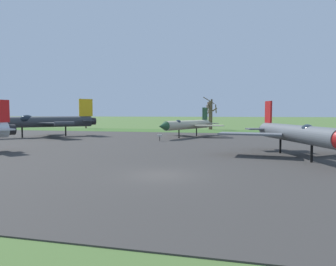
{
  "coord_description": "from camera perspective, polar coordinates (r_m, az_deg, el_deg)",
  "views": [
    {
      "loc": [
        4.92,
        -18.41,
        3.81
      ],
      "look_at": [
        -2.35,
        11.61,
        1.86
      ],
      "focal_mm": 34.01,
      "sensor_mm": 36.0,
      "label": 1
    }
  ],
  "objects": [
    {
      "name": "bare_tree_center",
      "position": [
        72.45,
        7.71,
        3.65
      ],
      "size": [
        2.68,
        3.04,
        7.44
      ],
      "color": "brown",
      "rests_on": "ground"
    },
    {
      "name": "jet_fighter_front_right",
      "position": [
        28.53,
        22.13,
        -0.06
      ],
      "size": [
        12.0,
        15.08,
        5.02
      ],
      "color": "#565B60",
      "rests_on": "ground"
    },
    {
      "name": "bare_tree_far_left",
      "position": [
        80.28,
        -14.47,
        3.45
      ],
      "size": [
        2.96,
        2.5,
        7.36
      ],
      "color": "brown",
      "rests_on": "ground"
    },
    {
      "name": "info_placard_rear_right",
      "position": [
        42.6,
        -1.51,
        -0.71
      ],
      "size": [
        0.63,
        0.27,
        0.94
      ],
      "color": "black",
      "rests_on": "ground"
    },
    {
      "name": "jet_fighter_rear_right",
      "position": [
        49.46,
        3.49,
        1.52
      ],
      "size": [
        9.96,
        13.7,
        4.73
      ],
      "color": "#B7B293",
      "rests_on": "ground"
    },
    {
      "name": "ground_plane",
      "position": [
        19.43,
        -1.34,
        -7.69
      ],
      "size": [
        600.0,
        600.0,
        0.0
      ],
      "primitive_type": "plane",
      "color": "#4C6B33"
    },
    {
      "name": "asphalt_apron",
      "position": [
        34.49,
        5.33,
        -2.7
      ],
      "size": [
        88.34,
        51.71,
        0.05
      ],
      "primitive_type": "cube",
      "color": "#383533",
      "rests_on": "ground"
    },
    {
      "name": "bare_tree_left_of_center",
      "position": [
        74.57,
        7.6,
        3.4
      ],
      "size": [
        2.47,
        3.04,
        6.58
      ],
      "color": "brown",
      "rests_on": "ground"
    },
    {
      "name": "grass_verge_strip",
      "position": [
        66.07,
        9.32,
        0.29
      ],
      "size": [
        148.34,
        12.0,
        0.06
      ],
      "primitive_type": "cube",
      "color": "#3B6127",
      "rests_on": "ground"
    },
    {
      "name": "jet_fighter_rear_center",
      "position": [
        53.54,
        -21.63,
        1.95
      ],
      "size": [
        14.43,
        14.08,
        6.13
      ],
      "color": "#33383D",
      "rests_on": "ground"
    }
  ]
}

